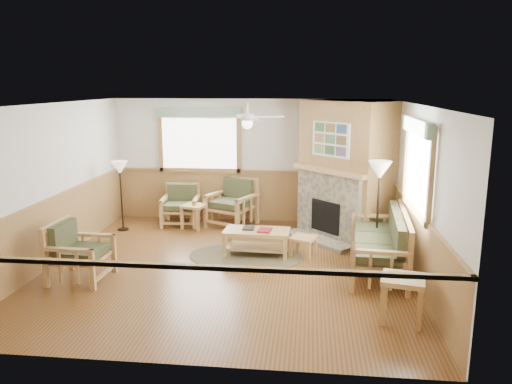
# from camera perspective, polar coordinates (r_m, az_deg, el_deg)

# --- Properties ---
(floor) EXTENTS (6.00, 6.00, 0.01)m
(floor) POSITION_cam_1_polar(r_m,az_deg,el_deg) (8.48, -3.23, -8.59)
(floor) COLOR brown
(floor) RESTS_ON ground
(ceiling) EXTENTS (6.00, 6.00, 0.01)m
(ceiling) POSITION_cam_1_polar(r_m,az_deg,el_deg) (7.94, -3.47, 9.99)
(ceiling) COLOR white
(ceiling) RESTS_ON floor
(wall_back) EXTENTS (6.00, 0.02, 2.70)m
(wall_back) POSITION_cam_1_polar(r_m,az_deg,el_deg) (11.02, -0.78, 3.59)
(wall_back) COLOR silver
(wall_back) RESTS_ON floor
(wall_front) EXTENTS (6.00, 0.02, 2.70)m
(wall_front) POSITION_cam_1_polar(r_m,az_deg,el_deg) (5.27, -8.74, -6.28)
(wall_front) COLOR silver
(wall_front) RESTS_ON floor
(wall_left) EXTENTS (0.02, 6.00, 2.70)m
(wall_left) POSITION_cam_1_polar(r_m,az_deg,el_deg) (9.09, -22.35, 0.79)
(wall_left) COLOR silver
(wall_left) RESTS_ON floor
(wall_right) EXTENTS (0.02, 6.00, 2.70)m
(wall_right) POSITION_cam_1_polar(r_m,az_deg,el_deg) (8.17, 17.90, -0.08)
(wall_right) COLOR silver
(wall_right) RESTS_ON floor
(wainscot) EXTENTS (6.00, 6.00, 1.10)m
(wainscot) POSITION_cam_1_polar(r_m,az_deg,el_deg) (8.30, -3.28, -5.01)
(wainscot) COLOR olive
(wainscot) RESTS_ON floor
(fireplace) EXTENTS (3.11, 3.11, 2.70)m
(fireplace) POSITION_cam_1_polar(r_m,az_deg,el_deg) (10.03, 10.26, 2.53)
(fireplace) COLOR olive
(fireplace) RESTS_ON floor
(window_back) EXTENTS (1.90, 0.16, 1.50)m
(window_back) POSITION_cam_1_polar(r_m,az_deg,el_deg) (11.06, -6.58, 9.68)
(window_back) COLOR white
(window_back) RESTS_ON wall_back
(window_right) EXTENTS (0.16, 1.90, 1.50)m
(window_right) POSITION_cam_1_polar(r_m,az_deg,el_deg) (7.81, 18.47, 8.10)
(window_right) COLOR white
(window_right) RESTS_ON wall_right
(ceiling_fan) EXTENTS (1.59, 1.59, 0.36)m
(ceiling_fan) POSITION_cam_1_polar(r_m,az_deg,el_deg) (8.19, -1.01, 9.80)
(ceiling_fan) COLOR white
(ceiling_fan) RESTS_ON ceiling
(sofa) EXTENTS (2.20, 1.06, 0.98)m
(sofa) POSITION_cam_1_polar(r_m,az_deg,el_deg) (8.42, 13.80, -5.53)
(sofa) COLOR tan
(sofa) RESTS_ON floor
(armchair_back_left) EXTENTS (0.82, 0.82, 0.86)m
(armchair_back_left) POSITION_cam_1_polar(r_m,az_deg,el_deg) (10.98, -8.64, -1.48)
(armchair_back_left) COLOR tan
(armchair_back_left) RESTS_ON floor
(armchair_back_right) EXTENTS (1.17, 1.17, 0.99)m
(armchair_back_right) POSITION_cam_1_polar(r_m,az_deg,el_deg) (10.78, -2.82, -1.25)
(armchair_back_right) COLOR tan
(armchair_back_right) RESTS_ON floor
(armchair_left) EXTENTS (0.86, 0.86, 0.92)m
(armchair_left) POSITION_cam_1_polar(r_m,az_deg,el_deg) (8.27, -19.45, -6.43)
(armchair_left) COLOR tan
(armchair_left) RESTS_ON floor
(coffee_table) EXTENTS (1.18, 0.63, 0.46)m
(coffee_table) POSITION_cam_1_polar(r_m,az_deg,el_deg) (8.97, 0.07, -5.78)
(coffee_table) COLOR tan
(coffee_table) RESTS_ON floor
(end_table_chairs) EXTENTS (0.57, 0.56, 0.51)m
(end_table_chairs) POSITION_cam_1_polar(r_m,az_deg,el_deg) (10.69, -7.07, -2.78)
(end_table_chairs) COLOR tan
(end_table_chairs) RESTS_ON floor
(end_table_sofa) EXTENTS (0.63, 0.62, 0.60)m
(end_table_sofa) POSITION_cam_1_polar(r_m,az_deg,el_deg) (6.83, 16.34, -11.65)
(end_table_sofa) COLOR tan
(end_table_sofa) RESTS_ON floor
(footstool) EXTENTS (0.53, 0.53, 0.36)m
(footstool) POSITION_cam_1_polar(r_m,az_deg,el_deg) (8.97, 5.40, -6.20)
(footstool) COLOR tan
(footstool) RESTS_ON floor
(braided_rug) EXTENTS (2.27, 2.27, 0.01)m
(braided_rug) POSITION_cam_1_polar(r_m,az_deg,el_deg) (8.96, -1.16, -7.35)
(braided_rug) COLOR brown
(braided_rug) RESTS_ON floor
(floor_lamp_left) EXTENTS (0.39, 0.39, 1.47)m
(floor_lamp_left) POSITION_cam_1_polar(r_m,az_deg,el_deg) (10.73, -15.14, -0.42)
(floor_lamp_left) COLOR black
(floor_lamp_left) RESTS_ON floor
(floor_lamp_right) EXTENTS (0.49, 0.49, 1.74)m
(floor_lamp_right) POSITION_cam_1_polar(r_m,az_deg,el_deg) (8.89, 13.74, -2.04)
(floor_lamp_right) COLOR black
(floor_lamp_right) RESTS_ON floor
(book_red) EXTENTS (0.26, 0.33, 0.03)m
(book_red) POSITION_cam_1_polar(r_m,az_deg,el_deg) (8.83, 1.00, -4.30)
(book_red) COLOR maroon
(book_red) RESTS_ON coffee_table
(book_dark) EXTENTS (0.20, 0.27, 0.02)m
(book_dark) POSITION_cam_1_polar(r_m,az_deg,el_deg) (8.98, -0.84, -4.05)
(book_dark) COLOR black
(book_dark) RESTS_ON coffee_table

